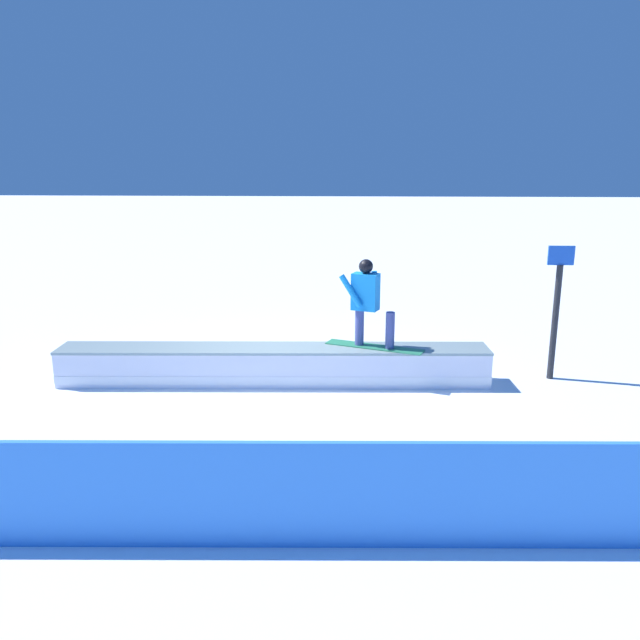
# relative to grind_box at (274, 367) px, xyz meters

# --- Properties ---
(ground_plane) EXTENTS (120.00, 120.00, 0.00)m
(ground_plane) POSITION_rel_grind_box_xyz_m (0.00, 0.00, -0.27)
(ground_plane) COLOR white
(grind_box) EXTENTS (6.78, 1.02, 0.59)m
(grind_box) POSITION_rel_grind_box_xyz_m (0.00, 0.00, 0.00)
(grind_box) COLOR white
(grind_box) RESTS_ON ground_plane
(snowboarder) EXTENTS (1.56, 0.82, 1.38)m
(snowboarder) POSITION_rel_grind_box_xyz_m (-1.47, -0.13, 1.06)
(snowboarder) COLOR #2C8055
(snowboarder) RESTS_ON grind_box
(safety_fence) EXTENTS (11.19, 0.66, 1.03)m
(safety_fence) POSITION_rel_grind_box_xyz_m (0.00, 4.37, 0.24)
(safety_fence) COLOR #3481EC
(safety_fence) RESTS_ON ground_plane
(trail_marker) EXTENTS (0.40, 0.10, 2.16)m
(trail_marker) POSITION_rel_grind_box_xyz_m (-4.45, -0.49, 0.88)
(trail_marker) COLOR #262628
(trail_marker) RESTS_ON ground_plane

